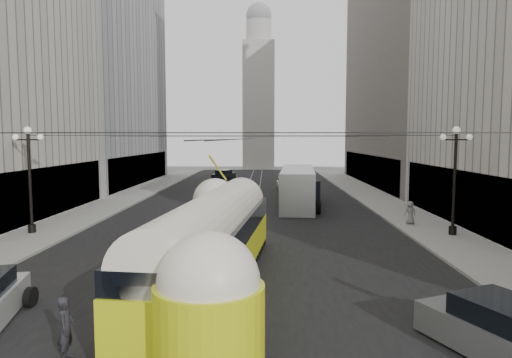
{
  "coord_description": "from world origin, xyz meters",
  "views": [
    {
      "loc": [
        1.6,
        -8.83,
        5.85
      ],
      "look_at": [
        1.06,
        13.72,
        3.82
      ],
      "focal_mm": 32.0,
      "sensor_mm": 36.0,
      "label": 1
    }
  ],
  "objects_px": {
    "pedestrian_crossing_a": "(66,328)",
    "pedestrian_crossing_b": "(240,330)",
    "sedan_grey": "(511,335)",
    "pedestrian_sidewalk_right": "(410,213)",
    "streetcar": "(213,241)",
    "city_bus": "(298,185)"
  },
  "relations": [
    {
      "from": "sedan_grey",
      "to": "pedestrian_sidewalk_right",
      "type": "relative_size",
      "value": 3.52
    },
    {
      "from": "city_bus",
      "to": "pedestrian_sidewalk_right",
      "type": "distance_m",
      "value": 11.37
    },
    {
      "from": "streetcar",
      "to": "pedestrian_crossing_b",
      "type": "height_order",
      "value": "streetcar"
    },
    {
      "from": "streetcar",
      "to": "pedestrian_crossing_b",
      "type": "distance_m",
      "value": 6.13
    },
    {
      "from": "city_bus",
      "to": "pedestrian_crossing_a",
      "type": "height_order",
      "value": "city_bus"
    },
    {
      "from": "streetcar",
      "to": "sedan_grey",
      "type": "xyz_separation_m",
      "value": [
        8.52,
        -5.94,
        -1.1
      ]
    },
    {
      "from": "city_bus",
      "to": "pedestrian_sidewalk_right",
      "type": "height_order",
      "value": "city_bus"
    },
    {
      "from": "streetcar",
      "to": "pedestrian_crossing_a",
      "type": "bearing_deg",
      "value": -117.44
    },
    {
      "from": "city_bus",
      "to": "pedestrian_sidewalk_right",
      "type": "bearing_deg",
      "value": -52.67
    },
    {
      "from": "sedan_grey",
      "to": "pedestrian_sidewalk_right",
      "type": "distance_m",
      "value": 18.77
    },
    {
      "from": "sedan_grey",
      "to": "pedestrian_crossing_b",
      "type": "bearing_deg",
      "value": 179.51
    },
    {
      "from": "pedestrian_crossing_b",
      "to": "city_bus",
      "type": "bearing_deg",
      "value": 165.19
    },
    {
      "from": "city_bus",
      "to": "pedestrian_crossing_b",
      "type": "distance_m",
      "value": 27.69
    },
    {
      "from": "pedestrian_crossing_b",
      "to": "pedestrian_sidewalk_right",
      "type": "bearing_deg",
      "value": 143.13
    },
    {
      "from": "city_bus",
      "to": "sedan_grey",
      "type": "distance_m",
      "value": 27.8
    },
    {
      "from": "pedestrian_crossing_a",
      "to": "pedestrian_crossing_b",
      "type": "height_order",
      "value": "pedestrian_crossing_a"
    },
    {
      "from": "streetcar",
      "to": "city_bus",
      "type": "relative_size",
      "value": 1.31
    },
    {
      "from": "streetcar",
      "to": "pedestrian_crossing_a",
      "type": "xyz_separation_m",
      "value": [
        -3.18,
        -6.13,
        -0.96
      ]
    },
    {
      "from": "pedestrian_sidewalk_right",
      "to": "sedan_grey",
      "type": "bearing_deg",
      "value": 76.8
    },
    {
      "from": "sedan_grey",
      "to": "pedestrian_sidewalk_right",
      "type": "height_order",
      "value": "pedestrian_sidewalk_right"
    },
    {
      "from": "sedan_grey",
      "to": "pedestrian_sidewalk_right",
      "type": "bearing_deg",
      "value": 80.44
    },
    {
      "from": "city_bus",
      "to": "pedestrian_sidewalk_right",
      "type": "relative_size",
      "value": 8.46
    }
  ]
}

